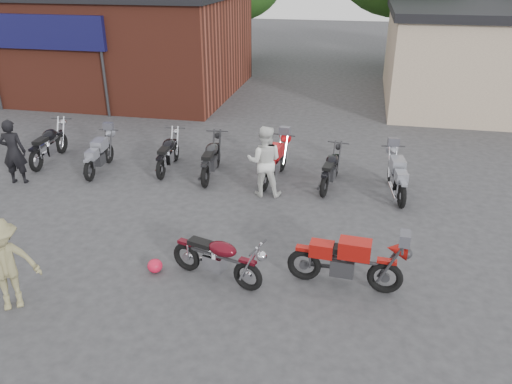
% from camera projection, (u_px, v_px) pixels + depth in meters
% --- Properties ---
extents(ground, '(90.00, 90.00, 0.00)m').
position_uv_depth(ground, '(198.00, 297.00, 8.72)').
color(ground, '#313134').
extents(brick_building, '(12.00, 8.00, 4.00)m').
position_uv_depth(brick_building, '(99.00, 44.00, 21.98)').
color(brick_building, maroon).
rests_on(brick_building, ground).
extents(vintage_motorcycle, '(1.92, 1.09, 1.06)m').
position_uv_depth(vintage_motorcycle, '(218.00, 256.00, 8.95)').
color(vintage_motorcycle, '#4E0913').
rests_on(vintage_motorcycle, ground).
extents(sportbike, '(2.02, 0.80, 1.15)m').
position_uv_depth(sportbike, '(347.00, 259.00, 8.77)').
color(sportbike, '#A4120D').
rests_on(sportbike, ground).
extents(helmet, '(0.38, 0.38, 0.26)m').
position_uv_depth(helmet, '(155.00, 266.00, 9.37)').
color(helmet, red).
rests_on(helmet, ground).
extents(person_dark, '(0.70, 0.54, 1.72)m').
position_uv_depth(person_dark, '(13.00, 152.00, 12.85)').
color(person_dark, black).
rests_on(person_dark, ground).
extents(person_light, '(0.92, 0.74, 1.78)m').
position_uv_depth(person_light, '(265.00, 161.00, 12.16)').
color(person_light, silver).
rests_on(person_light, ground).
extents(person_tan, '(1.22, 1.12, 1.65)m').
position_uv_depth(person_tan, '(4.00, 265.00, 8.14)').
color(person_tan, '#888054').
rests_on(person_tan, ground).
extents(row_bike_0, '(0.83, 2.06, 1.17)m').
position_uv_depth(row_bike_0, '(49.00, 142.00, 14.35)').
color(row_bike_0, black).
rests_on(row_bike_0, ground).
extents(row_bike_1, '(0.76, 1.87, 1.05)m').
position_uv_depth(row_bike_1, '(99.00, 153.00, 13.70)').
color(row_bike_1, gray).
rests_on(row_bike_1, ground).
extents(row_bike_2, '(0.75, 1.90, 1.08)m').
position_uv_depth(row_bike_2, '(168.00, 151.00, 13.80)').
color(row_bike_2, black).
rests_on(row_bike_2, ground).
extents(row_bike_3, '(0.78, 1.99, 1.13)m').
position_uv_depth(row_bike_3, '(211.00, 157.00, 13.36)').
color(row_bike_3, black).
rests_on(row_bike_3, ground).
extents(row_bike_4, '(0.93, 2.01, 1.12)m').
position_uv_depth(row_bike_4, '(274.00, 160.00, 13.11)').
color(row_bike_4, red).
rests_on(row_bike_4, ground).
extents(row_bike_5, '(0.85, 1.87, 1.05)m').
position_uv_depth(row_bike_5, '(331.00, 167.00, 12.77)').
color(row_bike_5, black).
rests_on(row_bike_5, ground).
extents(row_bike_6, '(0.88, 1.97, 1.11)m').
position_uv_depth(row_bike_6, '(397.00, 174.00, 12.29)').
color(row_bike_6, gray).
rests_on(row_bike_6, ground).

